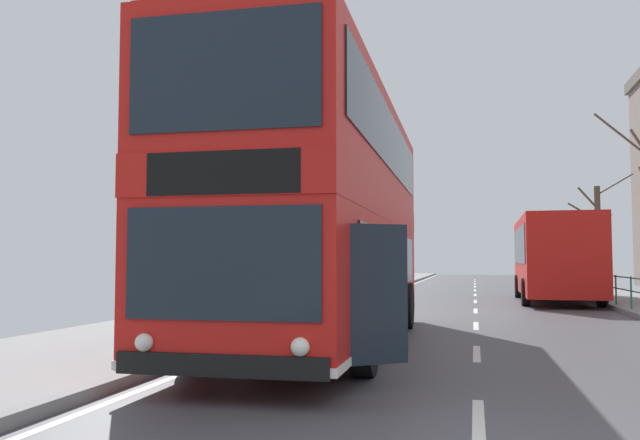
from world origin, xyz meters
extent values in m
cube|color=silver|center=(0.00, 2.60, 0.00)|extent=(0.12, 2.00, 0.00)
cube|color=silver|center=(0.00, 7.40, 0.00)|extent=(0.12, 2.00, 0.00)
cube|color=silver|center=(0.00, 12.20, 0.00)|extent=(0.12, 2.00, 0.00)
cube|color=silver|center=(0.00, 17.00, 0.00)|extent=(0.12, 2.00, 0.00)
cube|color=silver|center=(0.00, 21.80, 0.00)|extent=(0.12, 2.00, 0.00)
cube|color=silver|center=(0.00, 26.60, 0.00)|extent=(0.12, 2.00, 0.00)
cube|color=silver|center=(0.00, 31.40, 0.00)|extent=(0.12, 2.00, 0.00)
cube|color=silver|center=(0.00, 36.20, 0.00)|extent=(0.12, 2.00, 0.00)
cube|color=silver|center=(0.00, 41.00, 0.00)|extent=(0.12, 2.00, 0.00)
cube|color=silver|center=(0.00, 45.80, 0.00)|extent=(0.12, 2.00, 0.00)
cube|color=silver|center=(0.00, 50.60, 0.00)|extent=(0.12, 2.00, 0.00)
cube|color=red|center=(-2.72, 7.85, 1.30)|extent=(2.64, 10.63, 1.90)
cube|color=red|center=(-2.72, 7.85, 2.50)|extent=(2.65, 10.68, 0.50)
cube|color=red|center=(-2.72, 7.85, 3.62)|extent=(2.64, 10.63, 1.74)
cube|color=#A91511|center=(-2.72, 7.85, 4.53)|extent=(2.56, 10.31, 0.08)
cube|color=#19232D|center=(-2.65, 2.54, 1.53)|extent=(2.20, 0.06, 1.22)
cube|color=black|center=(-2.65, 2.54, 2.50)|extent=(1.75, 0.05, 0.48)
cube|color=#19232D|center=(-2.65, 2.54, 3.62)|extent=(2.20, 0.06, 1.32)
cube|color=black|center=(-2.65, 2.53, 0.45)|extent=(2.37, 0.11, 0.24)
cube|color=white|center=(-2.72, 7.85, 0.41)|extent=(2.66, 10.68, 0.10)
cube|color=#19232D|center=(-1.46, 8.13, 1.57)|extent=(0.13, 8.26, 0.99)
cube|color=#19232D|center=(-1.46, 7.87, 3.71)|extent=(0.15, 9.54, 1.04)
cube|color=#19232D|center=(-3.98, 8.10, 1.57)|extent=(0.13, 8.26, 0.99)
cube|color=#19232D|center=(-3.98, 7.84, 3.71)|extent=(0.15, 9.54, 1.04)
sphere|color=white|center=(-1.77, 2.54, 0.67)|extent=(0.20, 0.20, 0.20)
sphere|color=white|center=(-3.52, 2.51, 0.67)|extent=(0.20, 0.20, 0.20)
cube|color=#19232D|center=(-1.13, 3.62, 1.17)|extent=(0.67, 0.50, 1.64)
cube|color=black|center=(-1.48, 3.92, 1.17)|extent=(0.11, 0.90, 1.64)
cylinder|color=black|center=(-1.48, 4.77, 0.52)|extent=(0.31, 1.04, 1.04)
cylinder|color=black|center=(-3.88, 4.74, 0.52)|extent=(0.31, 1.04, 1.04)
cylinder|color=black|center=(-1.57, 11.27, 0.52)|extent=(0.31, 1.04, 1.04)
cylinder|color=black|center=(-3.96, 11.23, 0.52)|extent=(0.31, 1.04, 1.04)
cube|color=red|center=(2.95, 22.32, 1.73)|extent=(2.69, 9.10, 2.82)
cube|color=#19232D|center=(1.67, 22.35, 2.13)|extent=(0.15, 7.70, 1.36)
cube|color=#19232D|center=(4.23, 22.30, 2.13)|extent=(0.15, 7.70, 1.36)
cube|color=#19232D|center=(3.03, 26.87, 2.01)|extent=(2.18, 0.07, 1.69)
cylinder|color=black|center=(1.78, 24.88, 0.48)|extent=(0.30, 0.96, 0.96)
cylinder|color=black|center=(4.21, 24.83, 0.48)|extent=(0.30, 0.96, 0.96)
cylinder|color=black|center=(1.69, 19.61, 0.48)|extent=(0.30, 0.96, 0.96)
cylinder|color=black|center=(4.12, 19.57, 0.48)|extent=(0.30, 0.96, 0.96)
cylinder|color=#236B4C|center=(4.45, 16.86, 0.62)|extent=(0.05, 0.05, 0.96)
cylinder|color=#236B4C|center=(4.45, 18.98, 0.62)|extent=(0.05, 0.05, 0.96)
cylinder|color=#236B4C|center=(4.45, 21.11, 0.62)|extent=(0.05, 0.05, 0.96)
cylinder|color=#236B4C|center=(4.45, 23.24, 0.62)|extent=(0.05, 0.05, 0.96)
cylinder|color=#236B4C|center=(4.45, 25.37, 0.62)|extent=(0.05, 0.05, 0.96)
cylinder|color=#4C3D2D|center=(6.44, 33.42, 2.84)|extent=(0.31, 0.31, 5.39)
cylinder|color=#4C3D2D|center=(6.85, 33.73, 3.62)|extent=(0.88, 0.68, 0.84)
cylinder|color=#4C3D2D|center=(7.33, 33.35, 5.60)|extent=(1.82, 0.22, 1.12)
cylinder|color=#4C3D2D|center=(6.00, 33.66, 4.93)|extent=(1.00, 0.62, 1.27)
cylinder|color=#4C3D2D|center=(5.71, 33.49, 4.18)|extent=(1.52, 0.25, 1.05)
cylinder|color=brown|center=(4.99, 20.26, 5.91)|extent=(1.77, 0.18, 1.59)
cylinder|color=brown|center=(5.66, 20.64, 5.67)|extent=(0.50, 0.80, 1.12)
camera|label=1|loc=(-0.02, -4.05, 1.56)|focal=36.91mm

